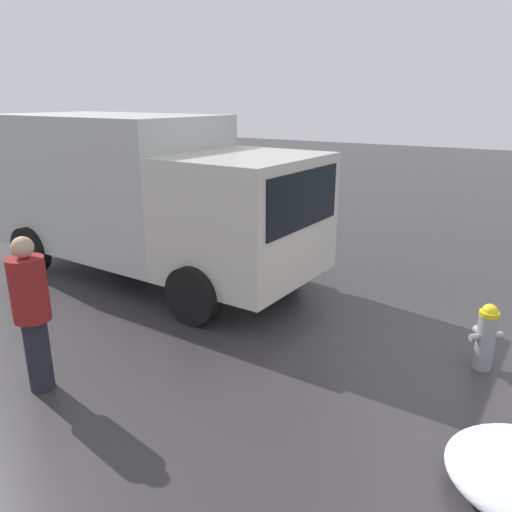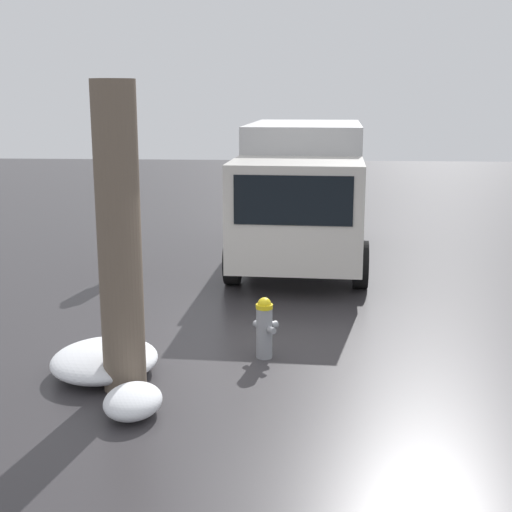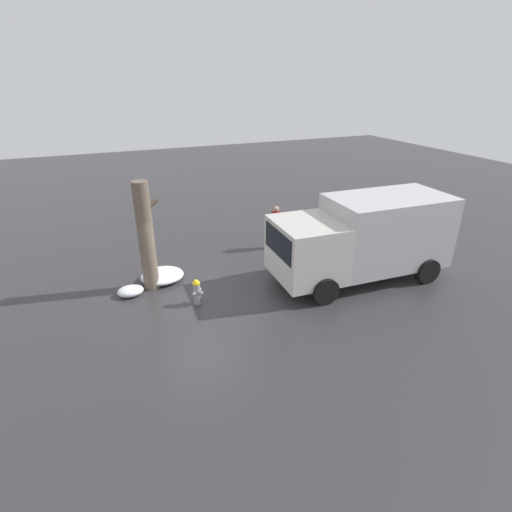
{
  "view_description": "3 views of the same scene",
  "coord_description": "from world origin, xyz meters",
  "views": [
    {
      "loc": [
        -0.46,
        6.21,
        3.25
      ],
      "look_at": [
        3.69,
        -0.6,
        0.7
      ],
      "focal_mm": 35.0,
      "sensor_mm": 36.0,
      "label": 1
    },
    {
      "loc": [
        -9.36,
        -0.53,
        3.6
      ],
      "look_at": [
        3.03,
        0.32,
        0.75
      ],
      "focal_mm": 50.0,
      "sensor_mm": 36.0,
      "label": 2
    },
    {
      "loc": [
        -2.63,
        -10.98,
        6.78
      ],
      "look_at": [
        2.27,
        0.49,
        1.08
      ],
      "focal_mm": 28.0,
      "sensor_mm": 36.0,
      "label": 3
    }
  ],
  "objects": [
    {
      "name": "ground_plane",
      "position": [
        0.0,
        0.0,
        0.0
      ],
      "size": [
        60.0,
        60.0,
        0.0
      ],
      "primitive_type": "plane",
      "color": "#333033"
    },
    {
      "name": "snow_pile_curbside",
      "position": [
        -0.73,
        2.05,
        0.19
      ],
      "size": [
        1.53,
        1.38,
        0.38
      ],
      "color": "white",
      "rests_on": "ground_plane"
    },
    {
      "name": "delivery_truck",
      "position": [
        6.01,
        -0.49,
        1.59
      ],
      "size": [
        6.42,
        2.94,
        2.95
      ],
      "rotation": [
        0.0,
        0.0,
        1.52
      ],
      "color": "beige",
      "rests_on": "ground_plane"
    },
    {
      "name": "tree_trunk",
      "position": [
        -1.17,
        1.67,
        1.89
      ],
      "size": [
        0.8,
        0.53,
        3.76
      ],
      "color": "#6B5B4C",
      "rests_on": "ground_plane"
    },
    {
      "name": "snow_pile_by_hydrant",
      "position": [
        -1.92,
        1.39,
        0.17
      ],
      "size": [
        0.86,
        0.66,
        0.33
      ],
      "color": "white",
      "rests_on": "ground_plane"
    },
    {
      "name": "pedestrian",
      "position": [
        4.32,
        3.16,
        1.0
      ],
      "size": [
        0.4,
        0.4,
        1.84
      ],
      "rotation": [
        0.0,
        0.0,
        2.38
      ],
      "color": "#23232D",
      "rests_on": "ground_plane"
    },
    {
      "name": "fire_hydrant",
      "position": [
        0.0,
        -0.0,
        0.45
      ],
      "size": [
        0.38,
        0.37,
        0.87
      ],
      "rotation": [
        0.0,
        0.0,
        5.42
      ],
      "color": "gray",
      "rests_on": "ground_plane"
    }
  ]
}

